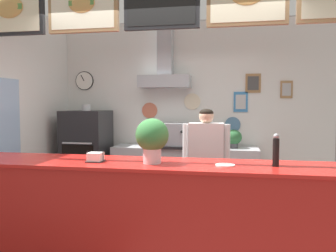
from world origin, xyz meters
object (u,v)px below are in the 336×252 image
Objects in this scene: pizza_oven at (87,156)px; napkin_holder at (95,158)px; potted_rosemary at (202,140)px; pepper_grinder at (276,150)px; basil_vase at (152,138)px; espresso_machine at (173,135)px; potted_sage at (149,139)px; condiment_plate at (225,165)px; shop_worker at (206,166)px; potted_basil at (233,138)px.

pizza_oven is 9.90× the size of napkin_holder.
pepper_grinder is at bearing -69.72° from potted_rosemary.
pizza_oven is 2.79m from basil_vase.
basil_vase reaches higher than napkin_holder.
potted_sage is (-0.41, 0.06, -0.07)m from espresso_machine.
potted_rosemary is 0.72× the size of pepper_grinder.
napkin_holder is at bearing -64.14° from pizza_oven.
basil_vase reaches higher than condiment_plate.
shop_worker is 8.93× the size of condiment_plate.
pepper_grinder is at bearing 6.71° from condiment_plate.
basil_vase reaches higher than potted_rosemary.
potted_basil is at bearing 61.60° from napkin_holder.
espresso_machine is at bearing 119.81° from pepper_grinder.
shop_worker is 1.34m from basil_vase.
espresso_machine is (-0.61, 1.13, 0.28)m from shop_worker.
condiment_plate is (0.66, -0.01, -0.22)m from basil_vase.
espresso_machine is at bearing -178.78° from potted_rosemary.
condiment_plate is at bearing -0.75° from basil_vase.
potted_sage reaches higher than condiment_plate.
basil_vase is (-0.74, -2.37, 0.21)m from potted_basil.
potted_basil is 0.70× the size of basil_vase.
condiment_plate is (0.41, -2.34, 0.03)m from potted_rosemary.
potted_rosemary is at bearing 3.72° from pizza_oven.
shop_worker is 1.32m from espresso_machine.
pizza_oven reaches higher than potted_rosemary.
napkin_holder reaches higher than condiment_plate.
basil_vase is at bearing -84.88° from espresso_machine.
potted_basil is 1.37× the size of potted_sage.
potted_basil reaches higher than condiment_plate.
condiment_plate is (2.29, -2.22, 0.31)m from pizza_oven.
espresso_machine is at bearing 95.12° from basil_vase.
basil_vase is (0.21, -2.32, 0.18)m from espresso_machine.
shop_worker reaches higher than napkin_holder.
shop_worker is at bearing 121.06° from pepper_grinder.
pepper_grinder reaches higher than potted_basil.
espresso_machine is (1.42, 0.11, 0.35)m from pizza_oven.
potted_rosemary is 0.50× the size of basil_vase.
espresso_machine reaches higher than potted_basil.
shop_worker is 9.59× the size of napkin_holder.
potted_rosemary reaches higher than condiment_plate.
shop_worker is (2.03, -1.02, 0.07)m from pizza_oven.
pizza_oven reaches higher than condiment_plate.
potted_basil is at bearing 98.66° from pepper_grinder.
potted_rosemary is 1.29× the size of napkin_holder.
shop_worker is 3.70× the size of basil_vase.
pepper_grinder is at bearing 2.22° from basil_vase.
pepper_grinder is at bearing -81.34° from potted_basil.
potted_sage is 2.91m from pepper_grinder.
pizza_oven is at bearing -28.89° from shop_worker.
espresso_machine is 2.05× the size of potted_basil.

